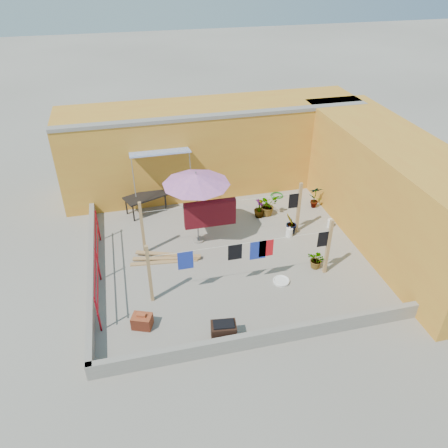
# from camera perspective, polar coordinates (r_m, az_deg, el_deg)

# --- Properties ---
(ground) EXTENTS (80.00, 80.00, 0.00)m
(ground) POSITION_cam_1_polar(r_m,az_deg,el_deg) (13.44, 0.72, -4.19)
(ground) COLOR #9E998E
(ground) RESTS_ON ground
(wall_back) EXTENTS (11.00, 3.27, 3.21)m
(wall_back) POSITION_cam_1_polar(r_m,az_deg,el_deg) (16.70, -1.58, 10.09)
(wall_back) COLOR gold
(wall_back) RESTS_ON ground
(wall_right) EXTENTS (2.40, 9.00, 3.20)m
(wall_right) POSITION_cam_1_polar(r_m,az_deg,el_deg) (14.56, 21.07, 4.05)
(wall_right) COLOR gold
(wall_right) RESTS_ON ground
(parapet_front) EXTENTS (8.30, 0.16, 0.44)m
(parapet_front) POSITION_cam_1_polar(r_m,az_deg,el_deg) (10.77, 5.59, -14.53)
(parapet_front) COLOR gray
(parapet_front) RESTS_ON ground
(parapet_left) EXTENTS (0.16, 7.30, 0.44)m
(parapet_left) POSITION_cam_1_polar(r_m,az_deg,el_deg) (13.11, -16.92, -5.80)
(parapet_left) COLOR gray
(parapet_left) RESTS_ON ground
(red_railing) EXTENTS (0.05, 4.20, 1.10)m
(red_railing) POSITION_cam_1_polar(r_m,az_deg,el_deg) (12.63, -16.26, -4.46)
(red_railing) COLOR maroon
(red_railing) RESTS_ON ground
(clothesline_rig) EXTENTS (5.09, 2.35, 1.80)m
(clothesline_rig) POSITION_cam_1_polar(r_m,az_deg,el_deg) (13.17, -1.04, 0.63)
(clothesline_rig) COLOR tan
(clothesline_rig) RESTS_ON ground
(patio_umbrella) EXTENTS (2.11, 2.11, 2.46)m
(patio_umbrella) POSITION_cam_1_polar(r_m,az_deg,el_deg) (12.97, -3.67, 5.81)
(patio_umbrella) COLOR gray
(patio_umbrella) RESTS_ON ground
(outdoor_table) EXTENTS (1.59, 1.19, 0.67)m
(outdoor_table) POSITION_cam_1_polar(r_m,az_deg,el_deg) (15.51, -10.24, 3.46)
(outdoor_table) COLOR black
(outdoor_table) RESTS_ON ground
(brick_stack) EXTENTS (0.58, 0.51, 0.42)m
(brick_stack) POSITION_cam_1_polar(r_m,az_deg,el_deg) (11.32, -10.65, -12.37)
(brick_stack) COLOR #A03D25
(brick_stack) RESTS_ON ground
(lumber_pile) EXTENTS (2.14, 0.83, 0.13)m
(lumber_pile) POSITION_cam_1_polar(r_m,az_deg,el_deg) (13.36, -7.57, -4.44)
(lumber_pile) COLOR tan
(lumber_pile) RESTS_ON ground
(brazier) EXTENTS (0.65, 0.47, 0.54)m
(brazier) POSITION_cam_1_polar(r_m,az_deg,el_deg) (10.78, -0.04, -13.88)
(brazier) COLOR black
(brazier) RESTS_ON ground
(white_basin) EXTENTS (0.48, 0.48, 0.08)m
(white_basin) POSITION_cam_1_polar(r_m,az_deg,el_deg) (12.57, 7.48, -7.38)
(white_basin) COLOR white
(white_basin) RESTS_ON ground
(water_jug_a) EXTENTS (0.20, 0.20, 0.32)m
(water_jug_a) POSITION_cam_1_polar(r_m,az_deg,el_deg) (15.12, 13.70, 0.10)
(water_jug_a) COLOR white
(water_jug_a) RESTS_ON ground
(water_jug_b) EXTENTS (0.22, 0.22, 0.35)m
(water_jug_b) POSITION_cam_1_polar(r_m,az_deg,el_deg) (14.37, 8.52, -1.08)
(water_jug_b) COLOR white
(water_jug_b) RESTS_ON ground
(green_hose) EXTENTS (0.49, 0.49, 0.07)m
(green_hose) POSITION_cam_1_polar(r_m,az_deg,el_deg) (16.67, 6.92, 3.76)
(green_hose) COLOR #1C7419
(green_hose) RESTS_ON ground
(plant_back_a) EXTENTS (0.88, 0.83, 0.77)m
(plant_back_a) POSITION_cam_1_polar(r_m,az_deg,el_deg) (15.31, 5.73, 2.49)
(plant_back_a) COLOR #1E5919
(plant_back_a) RESTS_ON ground
(plant_back_b) EXTENTS (0.48, 0.48, 0.68)m
(plant_back_b) POSITION_cam_1_polar(r_m,az_deg,el_deg) (15.18, 4.64, 2.05)
(plant_back_b) COLOR #1E5919
(plant_back_b) RESTS_ON ground
(plant_right_a) EXTENTS (0.49, 0.37, 0.86)m
(plant_right_a) POSITION_cam_1_polar(r_m,az_deg,el_deg) (15.99, 11.80, 3.53)
(plant_right_a) COLOR #1E5919
(plant_right_a) RESTS_ON ground
(plant_right_b) EXTENTS (0.53, 0.55, 0.77)m
(plant_right_b) POSITION_cam_1_polar(r_m,az_deg,el_deg) (14.37, 8.75, 0.02)
(plant_right_b) COLOR #1E5919
(plant_right_b) RESTS_ON ground
(plant_right_c) EXTENTS (0.67, 0.69, 0.58)m
(plant_right_c) POSITION_cam_1_polar(r_m,az_deg,el_deg) (13.10, 12.04, -4.60)
(plant_right_c) COLOR #1E5919
(plant_right_c) RESTS_ON ground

